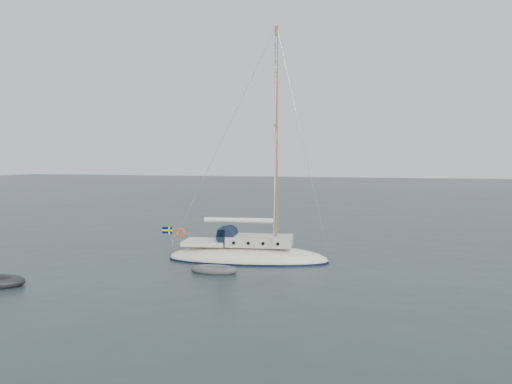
% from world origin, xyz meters
% --- Properties ---
extents(ground, '(300.00, 300.00, 0.00)m').
position_xyz_m(ground, '(0.00, 0.00, 0.00)').
color(ground, black).
rests_on(ground, ground).
extents(sailboat, '(10.30, 3.08, 14.67)m').
position_xyz_m(sailboat, '(-3.45, 1.73, 1.11)').
color(sailboat, '#EFE9CE').
rests_on(sailboat, ground).
extents(dinghy, '(2.63, 1.19, 0.38)m').
position_xyz_m(dinghy, '(-4.22, -1.75, 0.17)').
color(dinghy, '#48484D').
rests_on(dinghy, ground).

